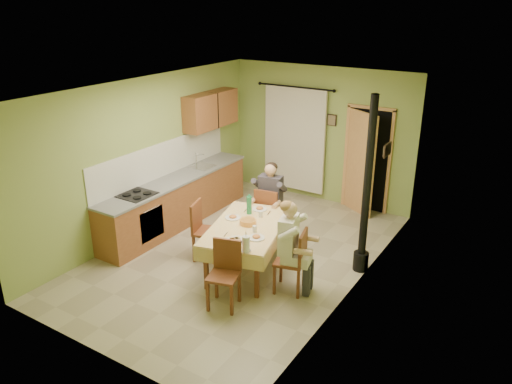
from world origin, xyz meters
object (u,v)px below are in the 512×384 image
Objects in this scene: chair_far at (269,224)px; chair_right at (291,273)px; chair_near at (224,288)px; man_far at (270,193)px; dining_table at (247,247)px; chair_left at (207,242)px; stove_flue at (365,211)px; man_right at (291,237)px.

chair_right is at bearing -56.72° from chair_far.
chair_near is 2.28m from man_far.
dining_table is 2.04× the size of chair_near.
chair_near is at bearing -83.94° from chair_far.
chair_far is 1.00× the size of chair_left.
man_far is at bearing -92.11° from chair_near.
chair_left reaches higher than chair_right.
stove_flue is at bearing -13.13° from chair_far.
chair_right is 0.35× the size of stove_flue.
chair_left is at bearing -156.72° from stove_flue.
man_far reaches higher than dining_table.
chair_right reaches higher than chair_near.
man_right reaches higher than chair_right.
chair_far is 1.94m from stove_flue.
chair_right is (1.13, -1.28, -0.00)m from chair_far.
stove_flue reaches higher than chair_near.
chair_far is at bearing 27.16° from man_right.
man_right is at bearing 90.00° from chair_right.
man_right is at bearing -140.69° from chair_near.
stove_flue is at bearing 16.23° from dining_table.
chair_right is at bearing -90.00° from man_right.
chair_left reaches higher than chair_near.
chair_left is (-1.04, 0.98, 0.00)m from chair_near.
stove_flue is at bearing 96.56° from chair_left.
dining_table is at bearing -85.47° from chair_far.
dining_table is at bearing 63.84° from man_right.
man_far reaches higher than chair_right.
stove_flue reaches higher than man_right.
stove_flue is (0.67, 1.13, 0.15)m from man_right.
chair_far reaches higher than chair_right.
man_right reaches higher than chair_far.
chair_far is 2.19m from chair_near.
chair_far is 0.71× the size of man_right.
chair_left is at bearing -121.86° from chair_far.
chair_far is 1.03× the size of chair_near.
chair_far is at bearing -92.07° from chair_near.
chair_right is 0.99× the size of chair_left.
chair_near is 0.34× the size of stove_flue.
dining_table is 1.12m from chair_far.
man_far is 0.50× the size of stove_flue.
chair_near is (0.53, -2.13, -0.00)m from chair_far.
dining_table is 1.41× the size of man_right.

